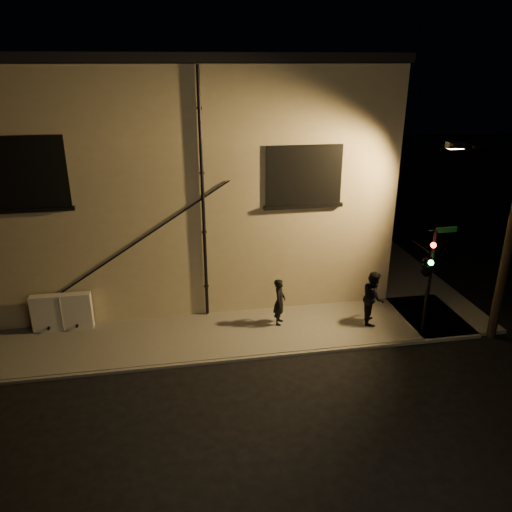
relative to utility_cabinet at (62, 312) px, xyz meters
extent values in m
plane|color=black|center=(6.64, -2.70, -0.76)|extent=(90.00, 90.00, 0.00)
cube|color=#615E57|center=(3.64, -1.20, -0.70)|extent=(20.00, 3.00, 0.12)
cube|color=#615E57|center=(13.14, 5.30, -0.70)|extent=(3.00, 16.00, 0.12)
cube|color=tan|center=(3.64, 6.30, 3.49)|extent=(16.00, 12.00, 8.50)
cube|color=black|center=(3.64, 6.30, 7.89)|extent=(16.20, 12.20, 0.30)
cube|color=black|center=(-0.36, 0.28, 4.64)|extent=(2.20, 0.10, 2.20)
cube|color=black|center=(-0.36, 0.29, 4.64)|extent=(1.98, 0.05, 1.98)
cube|color=black|center=(8.24, 0.28, 4.24)|extent=(2.60, 0.10, 2.00)
cube|color=#A5B28C|center=(8.24, 0.29, 4.24)|extent=(2.38, 0.05, 1.78)
cylinder|color=black|center=(4.84, 0.22, 3.55)|extent=(0.11, 0.11, 8.30)
cylinder|color=black|center=(2.64, 0.25, 2.24)|extent=(5.96, 0.04, 3.75)
cylinder|color=black|center=(2.76, 0.25, 2.30)|extent=(5.96, 0.04, 3.75)
cube|color=beige|center=(0.00, 0.00, 0.00)|extent=(1.93, 0.33, 1.27)
imported|color=black|center=(7.22, -0.87, 0.19)|extent=(0.59, 0.70, 1.64)
imported|color=black|center=(10.38, -1.32, 0.30)|extent=(0.95, 1.08, 1.87)
cylinder|color=black|center=(11.85, -2.19, 1.11)|extent=(0.12, 0.12, 3.48)
imported|color=black|center=(11.63, -2.31, 1.85)|extent=(0.45, 2.10, 0.84)
sphere|color=#FF140C|center=(11.65, -2.49, 2.53)|extent=(0.17, 0.17, 0.17)
sphere|color=#14FF3F|center=(11.65, -2.49, 1.95)|extent=(0.17, 0.17, 0.17)
cube|color=#0C4C1E|center=(12.20, -2.19, 2.90)|extent=(0.70, 0.03, 0.18)
cylinder|color=black|center=(14.02, -2.76, 2.62)|extent=(0.28, 0.28, 6.74)
cylinder|color=black|center=(13.22, -2.21, 5.52)|extent=(1.71, 0.94, 0.10)
cube|color=black|center=(12.42, -1.66, 5.42)|extent=(0.55, 0.28, 0.18)
cube|color=#FFC672|center=(12.42, -1.66, 5.32)|extent=(0.42, 0.20, 0.04)
camera|label=1|loc=(3.81, -15.66, 7.82)|focal=35.00mm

